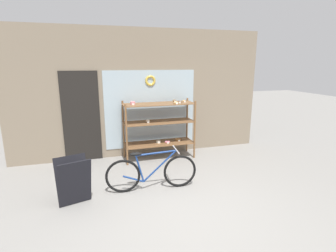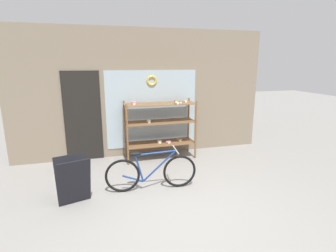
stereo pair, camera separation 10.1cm
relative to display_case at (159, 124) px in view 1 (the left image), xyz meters
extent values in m
plane|color=gray|center=(-0.32, -2.43, -0.85)|extent=(30.00, 30.00, 0.00)
cube|color=gray|center=(-0.32, 0.42, 0.69)|extent=(6.22, 0.08, 3.07)
cube|color=#A3B7C1|center=(-0.12, 0.37, 0.30)|extent=(2.25, 0.02, 1.90)
cube|color=black|center=(-1.77, 0.37, 0.20)|extent=(0.84, 0.03, 2.10)
torus|color=gold|center=(-0.12, 0.36, 1.00)|extent=(0.26, 0.06, 0.26)
cylinder|color=brown|center=(-0.83, -0.26, -0.15)|extent=(0.04, 0.04, 1.40)
cylinder|color=brown|center=(0.80, -0.26, -0.15)|extent=(0.04, 0.04, 1.40)
cylinder|color=brown|center=(-0.83, 0.26, -0.15)|extent=(0.04, 0.04, 1.40)
cylinder|color=brown|center=(0.80, 0.26, -0.15)|extent=(0.04, 0.04, 1.40)
cube|color=brown|center=(-0.01, 0.00, -0.48)|extent=(1.67, 0.56, 0.02)
cube|color=brown|center=(-0.01, 0.00, 0.05)|extent=(1.67, 0.56, 0.02)
cube|color=brown|center=(-0.01, 0.00, 0.49)|extent=(1.67, 0.56, 0.02)
torus|color=#4C2D1E|center=(0.47, -0.05, 0.51)|extent=(0.12, 0.12, 0.03)
cube|color=white|center=(0.47, -0.11, 0.51)|extent=(0.05, 0.00, 0.04)
ellipsoid|color=brown|center=(0.41, 0.11, 0.53)|extent=(0.09, 0.08, 0.06)
cube|color=white|center=(0.41, 0.05, 0.51)|extent=(0.05, 0.00, 0.04)
cylinder|color=pink|center=(-0.62, 0.01, 0.53)|extent=(0.12, 0.12, 0.07)
cube|color=white|center=(-0.62, -0.05, 0.51)|extent=(0.05, 0.00, 0.04)
cylinder|color=beige|center=(-0.03, 0.00, -0.44)|extent=(0.10, 0.10, 0.06)
cube|color=white|center=(-0.03, -0.06, -0.45)|extent=(0.05, 0.00, 0.04)
ellipsoid|color=beige|center=(-0.29, -0.02, 0.10)|extent=(0.10, 0.09, 0.07)
cube|color=white|center=(-0.29, -0.07, 0.08)|extent=(0.05, 0.00, 0.04)
torus|color=tan|center=(0.36, -0.16, 0.52)|extent=(0.13, 0.13, 0.05)
cube|color=white|center=(0.36, -0.23, 0.51)|extent=(0.05, 0.00, 0.04)
torus|color=#B27A42|center=(0.49, 0.07, -0.44)|extent=(0.16, 0.16, 0.04)
cube|color=white|center=(0.49, -0.02, -0.45)|extent=(0.05, 0.00, 0.04)
ellipsoid|color=tan|center=(0.63, 0.04, 0.52)|extent=(0.08, 0.06, 0.05)
cube|color=white|center=(0.63, -0.01, 0.51)|extent=(0.05, 0.00, 0.04)
torus|color=pink|center=(0.18, -0.05, -0.45)|extent=(0.13, 0.13, 0.04)
cube|color=white|center=(0.18, -0.13, -0.45)|extent=(0.05, 0.00, 0.04)
torus|color=black|center=(-1.08, -1.53, -0.54)|extent=(0.62, 0.09, 0.62)
torus|color=black|center=(-0.04, -1.61, -0.54)|extent=(0.62, 0.09, 0.62)
cylinder|color=navy|center=(-0.42, -1.58, -0.40)|extent=(0.62, 0.08, 0.57)
cylinder|color=navy|center=(-0.48, -1.58, -0.15)|extent=(0.73, 0.09, 0.07)
cylinder|color=navy|center=(-0.78, -1.55, -0.42)|extent=(0.16, 0.04, 0.52)
cylinder|color=navy|center=(-0.90, -1.54, -0.61)|extent=(0.38, 0.06, 0.17)
ellipsoid|color=black|center=(-0.85, -1.55, -0.14)|extent=(0.23, 0.11, 0.06)
cylinder|color=#B2B2B7|center=(-0.12, -1.60, -0.11)|extent=(0.06, 0.46, 0.02)
cube|color=black|center=(-1.87, -1.78, -0.45)|extent=(0.55, 0.33, 0.78)
cube|color=black|center=(-1.92, -1.60, -0.45)|extent=(0.55, 0.33, 0.78)
camera|label=1|loc=(-1.56, -5.88, 1.43)|focal=28.00mm
camera|label=2|loc=(-1.46, -5.91, 1.43)|focal=28.00mm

